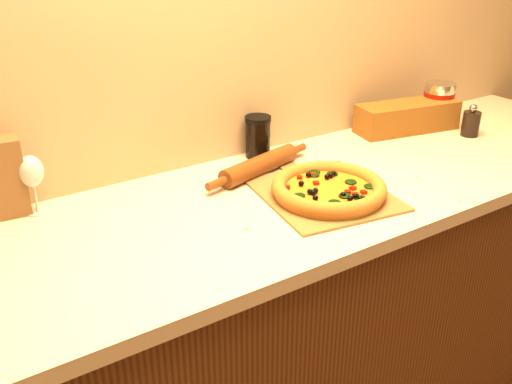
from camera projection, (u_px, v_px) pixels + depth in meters
name	position (u px, v px, depth m)	size (l,w,h in m)	color
cabinet	(266.00, 335.00, 1.76)	(2.80, 0.65, 0.86)	#401D0D
countertop	(268.00, 206.00, 1.57)	(2.84, 0.68, 0.04)	beige
pizza_peel	(321.00, 192.00, 1.60)	(0.39, 0.53, 0.01)	brown
pizza	(329.00, 189.00, 1.56)	(0.31, 0.31, 0.04)	#BC7B2F
pepper_grinder	(471.00, 123.00, 2.01)	(0.06, 0.06, 0.12)	black
rolling_pin	(259.00, 165.00, 1.70)	(0.42, 0.13, 0.06)	#5D2D10
coffee_canister	(438.00, 103.00, 2.12)	(0.11, 0.11, 0.15)	silver
bread_bag	(407.00, 117.00, 2.06)	(0.38, 0.12, 0.10)	brown
wine_glass	(31.00, 173.00, 1.44)	(0.06, 0.06, 0.16)	silver
paper_bag	(3.00, 177.00, 1.44)	(0.10, 0.08, 0.21)	brown
dark_jar	(258.00, 137.00, 1.82)	(0.08, 0.08, 0.13)	black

